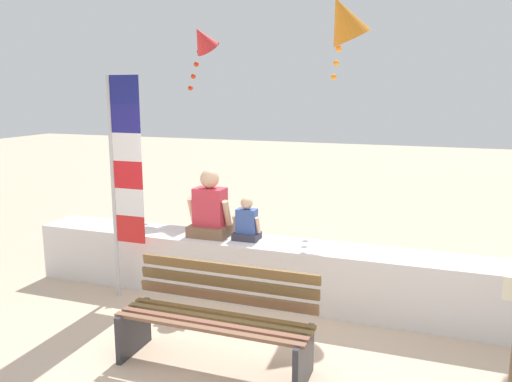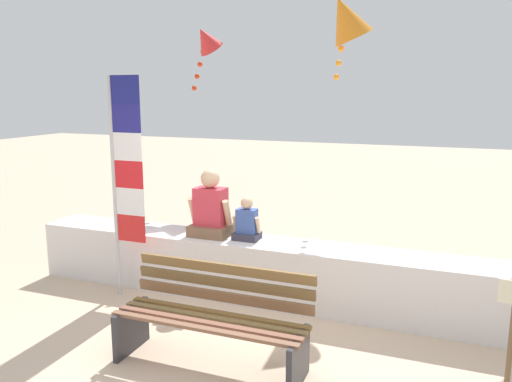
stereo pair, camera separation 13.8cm
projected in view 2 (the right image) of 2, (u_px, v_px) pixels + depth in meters
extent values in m
plane|color=#CBAF93|center=(240.00, 355.00, 4.89)|extent=(40.00, 40.00, 0.00)
cube|color=silver|center=(285.00, 273.00, 6.04)|extent=(6.51, 0.61, 0.71)
cube|color=brown|center=(200.00, 328.00, 4.44)|extent=(1.78, 0.07, 0.03)
cube|color=brown|center=(206.00, 323.00, 4.54)|extent=(1.78, 0.07, 0.03)
cube|color=brown|center=(212.00, 318.00, 4.64)|extent=(1.78, 0.07, 0.03)
cube|color=brown|center=(217.00, 313.00, 4.74)|extent=(1.78, 0.07, 0.03)
cube|color=brown|center=(222.00, 296.00, 4.82)|extent=(1.78, 0.05, 0.10)
cube|color=brown|center=(223.00, 282.00, 4.82)|extent=(1.78, 0.05, 0.10)
cube|color=brown|center=(224.00, 268.00, 4.81)|extent=(1.78, 0.05, 0.10)
cube|color=#2D2D33|center=(131.00, 329.00, 4.93)|extent=(0.05, 0.53, 0.45)
cube|color=#2D2D33|center=(298.00, 361.00, 4.34)|extent=(0.05, 0.53, 0.45)
cube|color=brown|center=(211.00, 230.00, 6.33)|extent=(0.48, 0.39, 0.13)
cube|color=#CE3544|center=(211.00, 207.00, 6.27)|extent=(0.37, 0.24, 0.46)
cylinder|color=#DBAE89|center=(193.00, 210.00, 6.34)|extent=(0.08, 0.18, 0.34)
cylinder|color=#DBAE89|center=(227.00, 213.00, 6.18)|extent=(0.08, 0.18, 0.34)
sphere|color=#DBAE89|center=(210.00, 179.00, 6.20)|extent=(0.23, 0.23, 0.23)
cube|color=#343142|center=(247.00, 236.00, 6.16)|extent=(0.30, 0.25, 0.08)
cube|color=#3C57A2|center=(247.00, 221.00, 6.13)|extent=(0.23, 0.15, 0.29)
cylinder|color=#DDB18B|center=(235.00, 223.00, 6.17)|extent=(0.05, 0.12, 0.21)
cylinder|color=#DDB18B|center=(258.00, 225.00, 6.07)|extent=(0.05, 0.12, 0.21)
sphere|color=#DDB18B|center=(247.00, 203.00, 6.08)|extent=(0.14, 0.14, 0.14)
cylinder|color=#B7B7BC|center=(115.00, 189.00, 6.10)|extent=(0.05, 0.05, 2.63)
cube|color=red|center=(131.00, 228.00, 6.11)|extent=(0.37, 0.02, 0.32)
cube|color=white|center=(130.00, 202.00, 6.05)|extent=(0.37, 0.02, 0.32)
cube|color=red|center=(129.00, 175.00, 5.99)|extent=(0.37, 0.02, 0.32)
cube|color=white|center=(128.00, 147.00, 5.93)|extent=(0.37, 0.02, 0.32)
cube|color=navy|center=(126.00, 118.00, 5.86)|extent=(0.37, 0.02, 0.32)
cube|color=navy|center=(125.00, 90.00, 5.80)|extent=(0.37, 0.02, 0.32)
cone|color=red|center=(206.00, 39.00, 7.77)|extent=(0.60, 0.64, 0.50)
sphere|color=red|center=(203.00, 52.00, 7.88)|extent=(0.08, 0.08, 0.08)
sphere|color=red|center=(200.00, 64.00, 8.00)|extent=(0.08, 0.08, 0.08)
sphere|color=red|center=(197.00, 76.00, 8.11)|extent=(0.08, 0.08, 0.08)
sphere|color=red|center=(194.00, 88.00, 8.23)|extent=(0.08, 0.08, 0.08)
cone|color=orange|center=(346.00, 18.00, 6.54)|extent=(0.86, 0.78, 0.71)
sphere|color=orange|center=(343.00, 34.00, 6.67)|extent=(0.08, 0.08, 0.08)
sphere|color=orange|center=(341.00, 49.00, 6.80)|extent=(0.08, 0.08, 0.08)
sphere|color=orange|center=(339.00, 63.00, 6.94)|extent=(0.08, 0.08, 0.08)
sphere|color=orange|center=(336.00, 77.00, 7.07)|extent=(0.08, 0.08, 0.08)
cylinder|color=brown|center=(509.00, 363.00, 3.86)|extent=(0.04, 0.04, 0.91)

